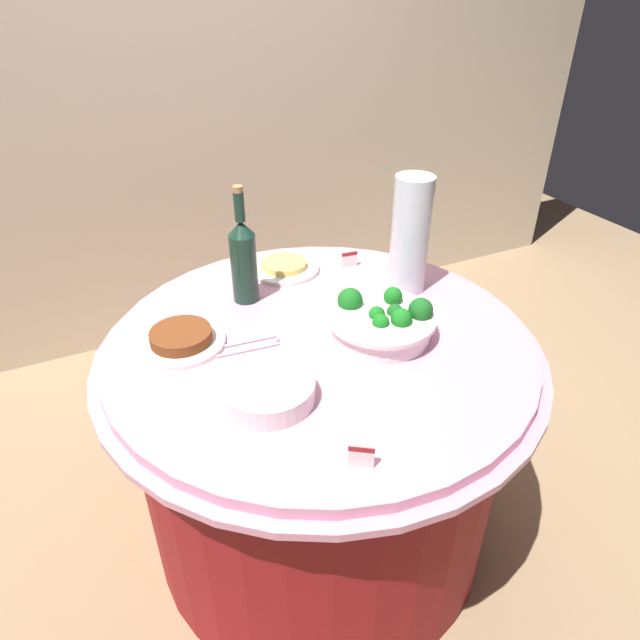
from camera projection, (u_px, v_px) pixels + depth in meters
ground_plane at (320, 521)px, 1.85m from camera, size 6.00×6.00×0.00m
back_wall at (167, 42)px, 2.21m from camera, size 4.40×0.10×2.60m
buffet_table at (320, 439)px, 1.64m from camera, size 1.16×1.16×0.74m
broccoli_bowl at (382, 321)px, 1.43m from camera, size 0.28×0.28×0.11m
plate_stack at (268, 390)px, 1.23m from camera, size 0.21×0.21×0.05m
wine_bottle at (243, 259)px, 1.54m from camera, size 0.07×0.07×0.34m
decorative_fruit_vase at (410, 241)px, 1.59m from camera, size 0.11×0.11×0.34m
serving_tongs at (250, 345)px, 1.41m from camera, size 0.17×0.06×0.01m
food_plate_stir_fry at (181, 339)px, 1.41m from camera, size 0.22×0.22×0.04m
food_plate_noodles at (284, 267)px, 1.76m from camera, size 0.22×0.22×0.03m
label_placard_front at (361, 454)px, 1.06m from camera, size 0.05×0.04×0.05m
label_placard_mid at (349, 258)px, 1.77m from camera, size 0.05×0.01×0.05m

